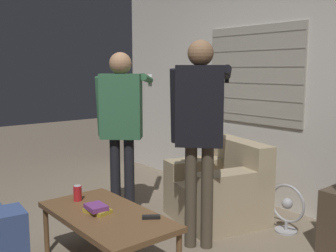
# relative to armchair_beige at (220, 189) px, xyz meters

# --- Properties ---
(wall_back) EXTENTS (5.20, 0.08, 2.55)m
(wall_back) POSITION_rel_armchair_beige_xyz_m (0.03, 0.76, 0.97)
(wall_back) COLOR silver
(wall_back) RESTS_ON ground_plane
(armchair_beige) EXTENTS (0.99, 0.95, 0.78)m
(armchair_beige) POSITION_rel_armchair_beige_xyz_m (0.00, 0.00, 0.00)
(armchair_beige) COLOR tan
(armchair_beige) RESTS_ON ground_plane
(coffee_table) EXTENTS (1.13, 0.58, 0.43)m
(coffee_table) POSITION_rel_armchair_beige_xyz_m (0.15, -1.38, 0.08)
(coffee_table) COLOR brown
(coffee_table) RESTS_ON ground_plane
(person_left_standing) EXTENTS (0.51, 0.79, 1.64)m
(person_left_standing) POSITION_rel_armchair_beige_xyz_m (-0.60, -0.75, 0.73)
(person_left_standing) COLOR black
(person_left_standing) RESTS_ON ground_plane
(person_right_standing) EXTENTS (0.49, 0.82, 1.71)m
(person_right_standing) POSITION_rel_armchair_beige_xyz_m (0.30, -0.59, 0.77)
(person_right_standing) COLOR #4C4233
(person_right_standing) RESTS_ON ground_plane
(book_stack) EXTENTS (0.22, 0.16, 0.06)m
(book_stack) POSITION_rel_armchair_beige_xyz_m (0.09, -1.43, 0.15)
(book_stack) COLOR gold
(book_stack) RESTS_ON coffee_table
(soda_can) EXTENTS (0.07, 0.07, 0.13)m
(soda_can) POSITION_rel_armchair_beige_xyz_m (-0.25, -1.41, 0.19)
(soda_can) COLOR red
(soda_can) RESTS_ON coffee_table
(spare_remote) EXTENTS (0.11, 0.13, 0.02)m
(spare_remote) POSITION_rel_armchair_beige_xyz_m (0.44, -1.19, 0.13)
(spare_remote) COLOR black
(spare_remote) RESTS_ON coffee_table
(floor_fan) EXTENTS (0.36, 0.20, 0.45)m
(floor_fan) POSITION_rel_armchair_beige_xyz_m (0.61, 0.23, -0.08)
(floor_fan) COLOR #A8A8AD
(floor_fan) RESTS_ON ground_plane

